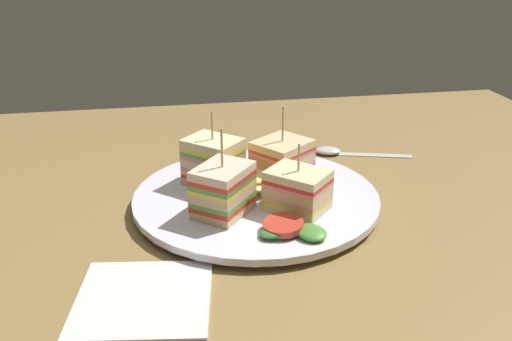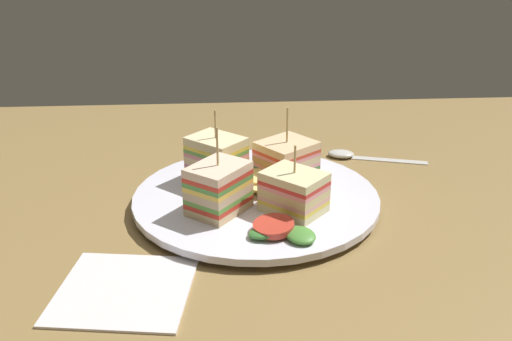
# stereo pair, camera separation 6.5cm
# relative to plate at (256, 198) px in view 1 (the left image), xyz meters

# --- Properties ---
(ground_plane) EXTENTS (1.13, 0.87, 0.02)m
(ground_plane) POSITION_rel_plate_xyz_m (0.00, 0.00, -0.02)
(ground_plane) COLOR olive
(plate) EXTENTS (0.29, 0.29, 0.01)m
(plate) POSITION_rel_plate_xyz_m (0.00, 0.00, 0.00)
(plate) COLOR white
(plate) RESTS_ON ground_plane
(sandwich_wedge_0) EXTENTS (0.08, 0.08, 0.10)m
(sandwich_wedge_0) POSITION_rel_plate_xyz_m (0.04, 0.04, 0.03)
(sandwich_wedge_0) COLOR beige
(sandwich_wedge_0) RESTS_ON plate
(sandwich_wedge_1) EXTENTS (0.08, 0.08, 0.08)m
(sandwich_wedge_1) POSITION_rel_plate_xyz_m (-0.04, 0.05, 0.03)
(sandwich_wedge_1) COLOR beige
(sandwich_wedge_1) RESTS_ON plate
(sandwich_wedge_2) EXTENTS (0.08, 0.08, 0.09)m
(sandwich_wedge_2) POSITION_rel_plate_xyz_m (-0.04, -0.04, 0.03)
(sandwich_wedge_2) COLOR beige
(sandwich_wedge_2) RESTS_ON plate
(sandwich_wedge_3) EXTENTS (0.08, 0.08, 0.09)m
(sandwich_wedge_3) POSITION_rel_plate_xyz_m (0.05, -0.04, 0.03)
(sandwich_wedge_3) COLOR #DEC27E
(sandwich_wedge_3) RESTS_ON plate
(chip_pile) EXTENTS (0.08, 0.07, 0.02)m
(chip_pile) POSITION_rel_plate_xyz_m (0.01, -0.01, 0.02)
(chip_pile) COLOR #E3CB6E
(chip_pile) RESTS_ON plate
(salad_garnish) EXTENTS (0.08, 0.07, 0.01)m
(salad_garnish) POSITION_rel_plate_xyz_m (-0.02, 0.10, 0.01)
(salad_garnish) COLOR #408538
(salad_garnish) RESTS_ON plate
(spoon) EXTENTS (0.14, 0.06, 0.01)m
(spoon) POSITION_rel_plate_xyz_m (-0.15, -0.14, -0.00)
(spoon) COLOR silver
(spoon) RESTS_ON ground_plane
(napkin) EXTENTS (0.13, 0.13, 0.01)m
(napkin) POSITION_rel_plate_xyz_m (0.13, 0.16, -0.01)
(napkin) COLOR silver
(napkin) RESTS_ON ground_plane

